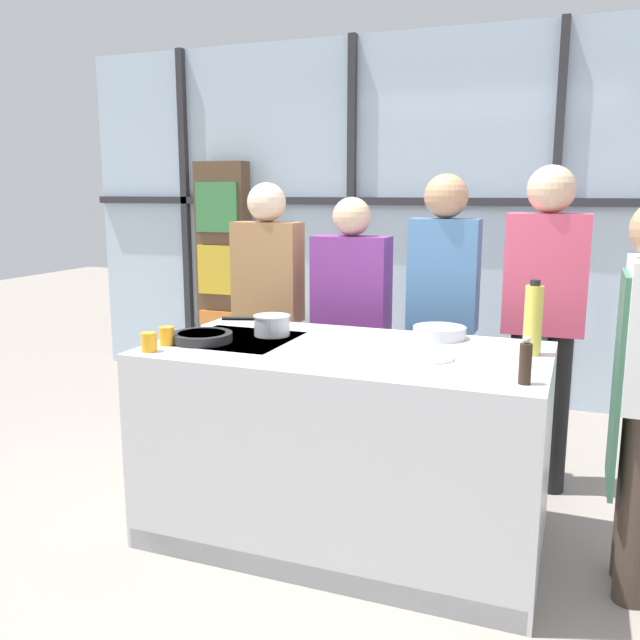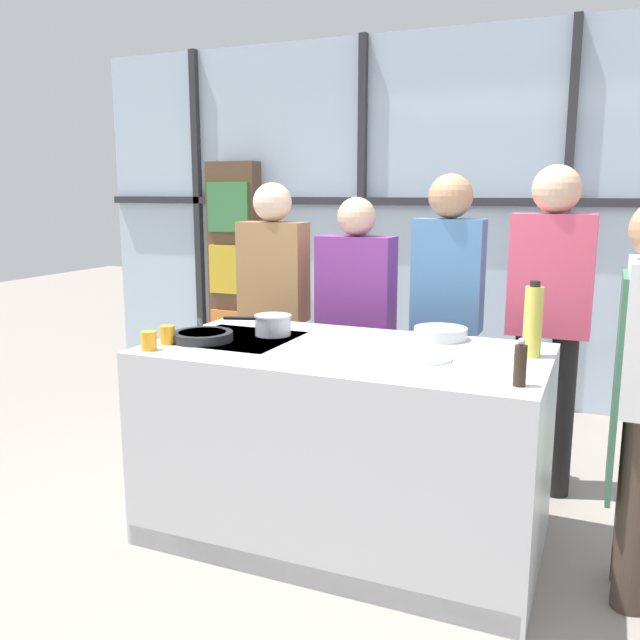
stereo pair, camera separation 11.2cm
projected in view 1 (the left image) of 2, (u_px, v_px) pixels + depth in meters
The scene contains 16 objects.
ground_plane at pixel (345, 534), 3.25m from camera, with size 18.00×18.00×0.00m, color gray.
back_window_wall at pixel (448, 220), 5.18m from camera, with size 6.40×0.10×2.80m.
bookshelf at pixel (223, 273), 5.76m from camera, with size 0.45×0.19×1.86m.
demo_island at pixel (345, 443), 3.16m from camera, with size 1.79×0.96×0.92m.
spectator_far_left at pixel (268, 301), 4.15m from camera, with size 0.41×0.23×1.67m.
spectator_center_left at pixel (351, 317), 3.97m from camera, with size 0.44×0.22×1.59m.
spectator_center_right at pixel (443, 304), 3.76m from camera, with size 0.38×0.24×1.71m.
spectator_far_right at pixel (544, 308), 3.57m from camera, with size 0.42×0.25×1.75m.
frying_pan at pixel (202, 336), 3.21m from camera, with size 0.37×0.46×0.04m.
saucepan at pixel (271, 324), 3.34m from camera, with size 0.33×0.18×0.10m.
white_plate at pixel (426, 357), 2.88m from camera, with size 0.24×0.24×0.01m, color white.
mixing_bowl at pixel (439, 332), 3.28m from camera, with size 0.26×0.26×0.06m.
oil_bottle at pixel (533, 320), 2.92m from camera, with size 0.08×0.08×0.33m.
pepper_grinder at pixel (525, 362), 2.49m from camera, with size 0.05×0.05×0.18m.
juice_glass_near at pixel (149, 342), 3.00m from camera, with size 0.07×0.07×0.09m, color orange.
juice_glass_far at pixel (167, 336), 3.13m from camera, with size 0.07×0.07×0.09m, color orange.
Camera 1 is at (0.97, -2.84, 1.62)m, focal length 38.00 mm.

